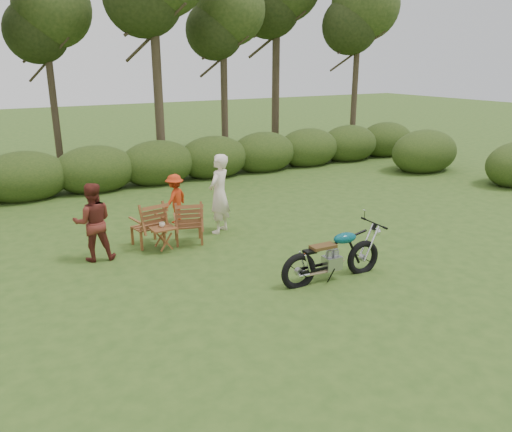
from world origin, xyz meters
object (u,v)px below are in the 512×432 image
lawn_chair_right (189,242)px  adult_a (220,232)px  side_table (163,239)px  adult_b (97,259)px  cup (162,225)px  child (176,222)px  lawn_chair_left (149,245)px  motorcycle (331,279)px

lawn_chair_right → adult_a: bearing=-144.0°
side_table → adult_b: adult_b is taller
adult_a → adult_b: adult_a is taller
side_table → cup: cup is taller
side_table → cup: bearing=78.4°
adult_b → child: bearing=-135.9°
lawn_chair_left → motorcycle: bearing=116.4°
motorcycle → lawn_chair_right: motorcycle is taller
adult_a → motorcycle: bearing=64.2°
lawn_chair_right → adult_b: size_ratio=0.62×
lawn_chair_right → adult_a: 0.96m
motorcycle → child: (-1.25, 4.60, 0.00)m
lawn_chair_right → child: bearing=-83.3°
cup → lawn_chair_left: bearing=108.8°
lawn_chair_left → lawn_chair_right: bearing=151.0°
lawn_chair_right → side_table: size_ratio=1.86×
motorcycle → lawn_chair_right: size_ratio=2.03×
lawn_chair_left → child: size_ratio=0.82×
lawn_chair_left → adult_a: adult_a is taller
lawn_chair_left → cup: (0.17, -0.48, 0.57)m
motorcycle → side_table: 3.62m
adult_a → child: size_ratio=1.52×
motorcycle → cup: cup is taller
cup → adult_b: size_ratio=0.08×
side_table → adult_a: adult_a is taller
motorcycle → adult_a: size_ratio=1.08×
lawn_chair_right → lawn_chair_left: size_ratio=0.99×
adult_b → cup: bearing=-177.6°
lawn_chair_right → adult_b: (-2.00, 0.03, 0.00)m
cup → adult_a: 1.73m
cup → motorcycle: bearing=-53.1°
motorcycle → adult_b: adult_b is taller
lawn_chair_left → cup: size_ratio=8.12×
adult_b → side_table: bearing=-179.7°
motorcycle → cup: bearing=130.0°
side_table → adult_a: 1.68m
lawn_chair_left → adult_a: bearing=171.7°
side_table → adult_a: (1.57, 0.53, -0.26)m
lawn_chair_right → cup: cup is taller
lawn_chair_left → child: bearing=-140.6°
side_table → adult_b: 1.38m
motorcycle → lawn_chair_left: motorcycle is taller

